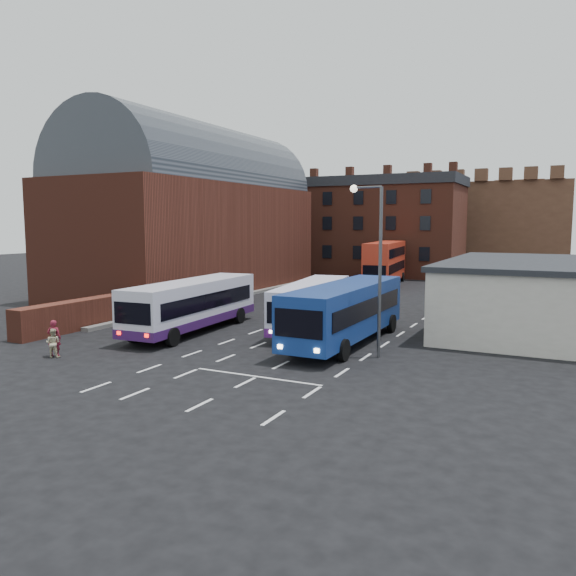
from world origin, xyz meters
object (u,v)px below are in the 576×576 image
at_px(street_lamp, 375,254).
at_px(pedestrian_beige, 53,343).
at_px(bus_blue, 346,309).
at_px(bus_red_double, 385,262).
at_px(bus_white_outbound, 193,302).
at_px(pedestrian_red, 54,338).
at_px(bus_white_inbound, 312,302).

height_order(street_lamp, pedestrian_beige, street_lamp).
distance_m(bus_blue, bus_red_double, 30.09).
xyz_separation_m(bus_blue, bus_red_double, (-6.61, 29.35, 0.50)).
bearing_deg(pedestrian_beige, bus_white_outbound, -127.13).
bearing_deg(bus_blue, pedestrian_red, 38.12).
relative_size(bus_white_inbound, pedestrian_beige, 7.65).
height_order(bus_white_outbound, bus_red_double, bus_red_double).
height_order(bus_white_outbound, street_lamp, street_lamp).
relative_size(bus_blue, pedestrian_beige, 8.33).
height_order(bus_blue, pedestrian_beige, bus_blue).
xyz_separation_m(bus_red_double, pedestrian_red, (-5.14, -38.47, -1.50)).
xyz_separation_m(bus_white_inbound, bus_red_double, (-3.38, 26.53, 0.69)).
relative_size(bus_blue, street_lamp, 1.42).
bearing_deg(bus_white_outbound, street_lamp, -10.49).
height_order(bus_white_outbound, bus_blue, bus_blue).
bearing_deg(pedestrian_beige, pedestrian_red, -77.16).
xyz_separation_m(bus_blue, pedestrian_red, (-11.75, -9.12, -1.00)).
xyz_separation_m(bus_red_double, street_lamp, (8.92, -31.70, 2.63)).
bearing_deg(bus_blue, pedestrian_beige, 39.07).
bearing_deg(pedestrian_red, pedestrian_beige, 99.09).
bearing_deg(bus_blue, bus_white_outbound, 5.81).
height_order(bus_blue, pedestrian_red, bus_blue).
height_order(bus_white_inbound, bus_red_double, bus_red_double).
relative_size(pedestrian_red, pedestrian_beige, 1.27).
distance_m(bus_white_outbound, bus_white_inbound, 7.23).
bearing_deg(bus_white_outbound, bus_white_inbound, 27.54).
bearing_deg(street_lamp, bus_blue, 134.53).
height_order(bus_white_inbound, pedestrian_beige, bus_white_inbound).
bearing_deg(pedestrian_beige, street_lamp, -175.97).
relative_size(bus_white_inbound, pedestrian_red, 6.02).
xyz_separation_m(bus_white_outbound, bus_white_inbound, (6.20, 3.73, -0.10)).
relative_size(bus_blue, pedestrian_red, 6.56).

